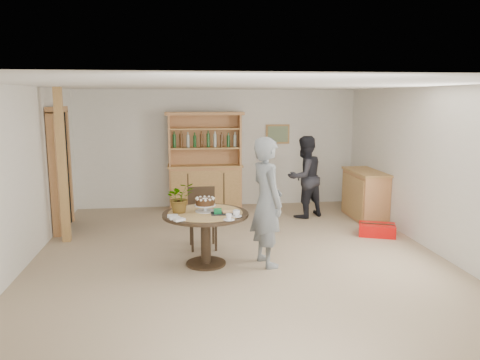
% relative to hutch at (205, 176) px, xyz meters
% --- Properties ---
extents(ground, '(7.00, 7.00, 0.00)m').
position_rel_hutch_xyz_m(ground, '(0.30, -3.24, -0.69)').
color(ground, tan).
rests_on(ground, ground).
extents(room_shell, '(6.04, 7.04, 2.52)m').
position_rel_hutch_xyz_m(room_shell, '(0.30, -3.23, 1.05)').
color(room_shell, white).
rests_on(room_shell, ground).
extents(doorway, '(0.13, 1.10, 2.18)m').
position_rel_hutch_xyz_m(doorway, '(-2.63, -1.24, 0.42)').
color(doorway, black).
rests_on(doorway, ground).
extents(pine_post, '(0.12, 0.12, 2.50)m').
position_rel_hutch_xyz_m(pine_post, '(-2.40, -2.04, 0.56)').
color(pine_post, tan).
rests_on(pine_post, ground).
extents(hutch, '(1.62, 0.54, 2.04)m').
position_rel_hutch_xyz_m(hutch, '(0.00, 0.00, 0.00)').
color(hutch, tan).
rests_on(hutch, ground).
extents(sideboard, '(0.54, 1.26, 0.94)m').
position_rel_hutch_xyz_m(sideboard, '(3.04, -1.24, -0.22)').
color(sideboard, tan).
rests_on(sideboard, ground).
extents(dining_table, '(1.20, 1.20, 0.76)m').
position_rel_hutch_xyz_m(dining_table, '(-0.19, -3.42, -0.08)').
color(dining_table, black).
rests_on(dining_table, ground).
extents(dining_chair, '(0.44, 0.44, 0.95)m').
position_rel_hutch_xyz_m(dining_chair, '(-0.20, -2.60, -0.15)').
color(dining_chair, black).
rests_on(dining_chair, ground).
extents(birthday_cake, '(0.30, 0.30, 0.20)m').
position_rel_hutch_xyz_m(birthday_cake, '(-0.19, -3.37, 0.19)').
color(birthday_cake, white).
rests_on(birthday_cake, dining_table).
extents(flower_vase, '(0.47, 0.44, 0.42)m').
position_rel_hutch_xyz_m(flower_vase, '(-0.54, -3.37, 0.28)').
color(flower_vase, '#3F7233').
rests_on(flower_vase, dining_table).
extents(gift_tray, '(0.30, 0.20, 0.08)m').
position_rel_hutch_xyz_m(gift_tray, '(0.02, -3.55, 0.10)').
color(gift_tray, black).
rests_on(gift_tray, dining_table).
extents(coffee_cup_a, '(0.15, 0.15, 0.09)m').
position_rel_hutch_xyz_m(coffee_cup_a, '(0.21, -3.70, 0.11)').
color(coffee_cup_a, white).
rests_on(coffee_cup_a, dining_table).
extents(coffee_cup_b, '(0.15, 0.15, 0.08)m').
position_rel_hutch_xyz_m(coffee_cup_b, '(0.09, -3.87, 0.11)').
color(coffee_cup_b, white).
rests_on(coffee_cup_b, dining_table).
extents(napkins, '(0.24, 0.33, 0.03)m').
position_rel_hutch_xyz_m(napkins, '(-0.60, -3.74, 0.09)').
color(napkins, white).
rests_on(napkins, dining_table).
extents(teen_boy, '(0.59, 0.75, 1.81)m').
position_rel_hutch_xyz_m(teen_boy, '(0.66, -3.52, 0.22)').
color(teen_boy, slate).
rests_on(teen_boy, ground).
extents(adult_person, '(0.97, 0.90, 1.61)m').
position_rel_hutch_xyz_m(adult_person, '(1.89, -0.98, 0.11)').
color(adult_person, black).
rests_on(adult_person, ground).
extents(red_suitcase, '(0.70, 0.59, 0.21)m').
position_rel_hutch_xyz_m(red_suitcase, '(2.80, -2.39, -0.59)').
color(red_suitcase, red).
rests_on(red_suitcase, ground).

